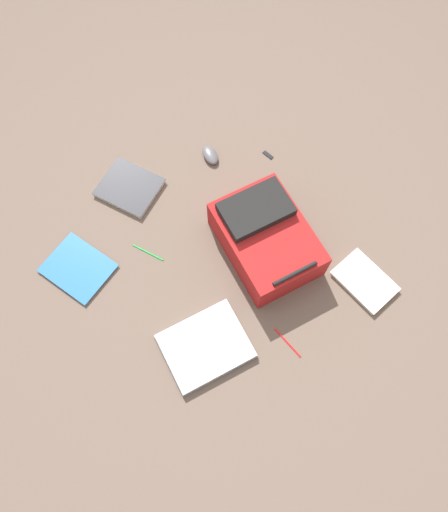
{
  "coord_description": "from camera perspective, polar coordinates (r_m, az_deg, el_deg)",
  "views": [
    {
      "loc": [
        0.54,
        0.59,
        1.89
      ],
      "look_at": [
        0.0,
        0.03,
        0.02
      ],
      "focal_mm": 33.87,
      "sensor_mm": 36.0,
      "label": 1
    }
  ],
  "objects": [
    {
      "name": "usb_stick",
      "position": [
        2.29,
        5.22,
        11.83
      ],
      "size": [
        0.02,
        0.05,
        0.01
      ],
      "primitive_type": "cube",
      "rotation": [
        0.0,
        0.0,
        0.04
      ],
      "color": "black",
      "rests_on": "ground_plane"
    },
    {
      "name": "backpack",
      "position": [
        1.99,
        4.93,
        2.18
      ],
      "size": [
        0.43,
        0.52,
        0.21
      ],
      "color": "maroon",
      "rests_on": "ground_plane"
    },
    {
      "name": "book_comic",
      "position": [
        2.22,
        -11.1,
        7.94
      ],
      "size": [
        0.29,
        0.31,
        0.02
      ],
      "color": "silver",
      "rests_on": "ground_plane"
    },
    {
      "name": "computer_mouse",
      "position": [
        2.27,
        -1.62,
        11.81
      ],
      "size": [
        0.09,
        0.12,
        0.03
      ],
      "primitive_type": "ellipsoid",
      "rotation": [
        0.0,
        0.0,
        -0.34
      ],
      "color": "#4C4C51",
      "rests_on": "ground_plane"
    },
    {
      "name": "ground_plane",
      "position": [
        2.05,
        -0.62,
        0.4
      ],
      "size": [
        3.89,
        3.89,
        0.0
      ],
      "primitive_type": "plane",
      "color": "brown"
    },
    {
      "name": "pen_black",
      "position": [
        1.95,
        7.51,
        -10.1
      ],
      "size": [
        0.02,
        0.15,
        0.01
      ],
      "primitive_type": "cylinder",
      "rotation": [
        1.57,
        0.0,
        3.08
      ],
      "color": "red",
      "rests_on": "ground_plane"
    },
    {
      "name": "book_red",
      "position": [
        2.07,
        16.28,
        -2.87
      ],
      "size": [
        0.18,
        0.25,
        0.02
      ],
      "color": "silver",
      "rests_on": "ground_plane"
    },
    {
      "name": "laptop",
      "position": [
        1.92,
        -2.19,
        -10.58
      ],
      "size": [
        0.38,
        0.34,
        0.03
      ],
      "color": "#929296",
      "rests_on": "ground_plane"
    },
    {
      "name": "pen_blue",
      "position": [
        2.07,
        -8.98,
        0.43
      ],
      "size": [
        0.05,
        0.15,
        0.01
      ],
      "primitive_type": "cylinder",
      "rotation": [
        1.57,
        0.0,
        0.31
      ],
      "color": "#198C33",
      "rests_on": "ground_plane"
    },
    {
      "name": "book_blue",
      "position": [
        2.11,
        -16.85,
        -1.38
      ],
      "size": [
        0.26,
        0.3,
        0.01
      ],
      "color": "silver",
      "rests_on": "ground_plane"
    }
  ]
}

